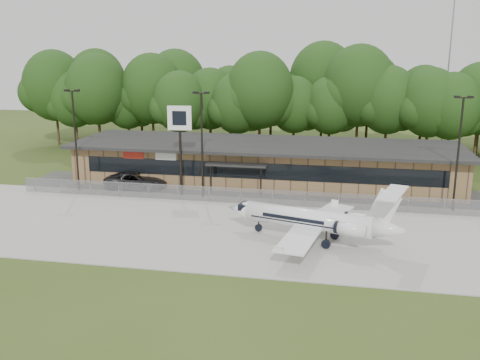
% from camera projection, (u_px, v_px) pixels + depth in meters
% --- Properties ---
extents(ground, '(160.00, 160.00, 0.00)m').
position_uv_depth(ground, '(211.00, 269.00, 35.28)').
color(ground, '#334318').
rests_on(ground, ground).
extents(apron, '(64.00, 18.00, 0.08)m').
position_uv_depth(apron, '(236.00, 229.00, 42.88)').
color(apron, '#9E9B93').
rests_on(apron, ground).
extents(parking_lot, '(50.00, 9.00, 0.06)m').
position_uv_depth(parking_lot, '(259.00, 192.00, 53.84)').
color(parking_lot, '#383835').
rests_on(parking_lot, ground).
extents(terminal, '(41.00, 11.65, 4.30)m').
position_uv_depth(terminal, '(265.00, 162.00, 57.54)').
color(terminal, olive).
rests_on(terminal, ground).
extents(fence, '(46.00, 0.04, 1.52)m').
position_uv_depth(fence, '(251.00, 197.00, 49.37)').
color(fence, gray).
rests_on(fence, ground).
extents(treeline, '(72.00, 12.00, 15.00)m').
position_uv_depth(treeline, '(285.00, 97.00, 73.44)').
color(treeline, '#163711').
rests_on(treeline, ground).
extents(radio_mast, '(0.20, 0.20, 25.00)m').
position_uv_depth(radio_mast, '(449.00, 60.00, 73.83)').
color(radio_mast, gray).
rests_on(radio_mast, ground).
extents(light_pole_left, '(1.55, 0.30, 10.23)m').
position_uv_depth(light_pole_left, '(75.00, 133.00, 52.90)').
color(light_pole_left, black).
rests_on(light_pole_left, ground).
extents(light_pole_mid, '(1.55, 0.30, 10.23)m').
position_uv_depth(light_pole_mid, '(202.00, 137.00, 50.47)').
color(light_pole_mid, black).
rests_on(light_pole_mid, ground).
extents(light_pole_right, '(1.55, 0.30, 10.23)m').
position_uv_depth(light_pole_right, '(459.00, 145.00, 46.17)').
color(light_pole_right, black).
rests_on(light_pole_right, ground).
extents(business_jet, '(13.82, 12.41, 4.69)m').
position_uv_depth(business_jet, '(315.00, 221.00, 39.66)').
color(business_jet, white).
rests_on(business_jet, ground).
extents(suv, '(6.44, 3.17, 1.76)m').
position_uv_depth(suv, '(136.00, 181.00, 54.85)').
color(suv, '#2F2E31').
rests_on(suv, ground).
extents(pole_sign, '(2.32, 0.45, 8.81)m').
position_uv_depth(pole_sign, '(180.00, 128.00, 50.99)').
color(pole_sign, black).
rests_on(pole_sign, ground).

